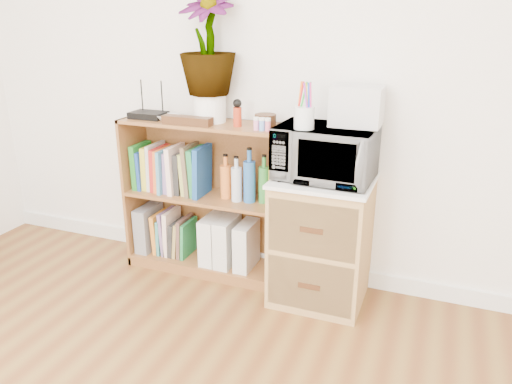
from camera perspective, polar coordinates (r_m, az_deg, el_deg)
The scene contains 21 objects.
skirting_board at distance 3.22m, azimuth 1.19°, elevation -7.85°, with size 4.00×0.02×0.10m, color white.
bookshelf at distance 3.06m, azimuth -5.83°, elevation -0.77°, with size 1.00×0.30×0.95m, color brown.
wicker_unit at distance 2.80m, azimuth 7.45°, elevation -5.63°, with size 0.50×0.45×0.70m, color #9E7542.
microwave at distance 2.61m, azimuth 7.89°, elevation 4.42°, with size 0.50×0.34×0.28m, color silver.
pen_cup at distance 2.51m, azimuth 5.52°, elevation 8.44°, with size 0.10×0.10×0.11m, color silver.
small_appliance at distance 2.62m, azimuth 11.49°, elevation 9.62°, with size 0.25×0.21×0.20m, color silver.
router at distance 3.08m, azimuth -12.19°, elevation 8.60°, with size 0.21×0.14×0.04m, color black.
white_bowl at distance 3.00m, azimuth -10.03°, elevation 8.39°, with size 0.13×0.13×0.03m, color silver.
plant_pot at distance 2.91m, azimuth -5.30°, elevation 9.52°, with size 0.18×0.18×0.16m, color white.
potted_plant at distance 2.87m, azimuth -5.54°, elevation 16.65°, with size 0.32×0.32×0.57m, color #2C7031.
trinket_box at distance 2.85m, azimuth -7.86°, elevation 8.10°, with size 0.29×0.07×0.05m, color #35200E.
kokeshi_doll at distance 2.78m, azimuth -2.14°, elevation 8.57°, with size 0.05×0.05×0.11m, color #B02E15.
wooden_bowl at distance 2.77m, azimuth 1.08°, elevation 8.17°, with size 0.12×0.12×0.07m, color #3B1E10.
paint_jars at distance 2.68m, azimuth 0.69°, elevation 7.66°, with size 0.12×0.04×0.06m, color pink.
file_box at distance 3.35m, azimuth -12.12°, elevation -3.96°, with size 0.09×0.24×0.29m, color slate.
magazine_holder_left at distance 3.13m, azimuth -4.97°, elevation -5.35°, with size 0.09×0.24×0.30m, color silver.
magazine_holder_mid at distance 3.09m, azimuth -3.28°, elevation -5.61°, with size 0.10×0.24×0.30m, color silver.
magazine_holder_right at distance 3.04m, azimuth -1.09°, elevation -6.11°, with size 0.09×0.23×0.29m, color silver.
cookbooks at distance 3.11m, azimuth -9.59°, elevation 2.57°, with size 0.48×0.20×0.31m.
liquor_bottles at distance 2.86m, azimuth 0.36°, elevation 1.54°, with size 0.47×0.07×0.32m.
lower_books at distance 3.27m, azimuth -9.38°, elevation -4.78°, with size 0.24×0.19×0.29m.
Camera 1 is at (0.97, -0.44, 1.54)m, focal length 35.00 mm.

